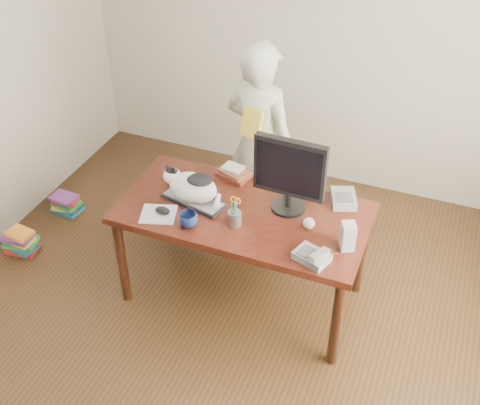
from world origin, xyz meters
name	(u,v)px	position (x,y,z in m)	size (l,w,h in m)	color
room	(200,185)	(0.00, 0.00, 1.35)	(4.50, 4.50, 4.50)	black
desk	(247,221)	(0.00, 0.68, 0.60)	(1.60, 0.80, 0.75)	black
keyboard	(194,200)	(-0.33, 0.57, 0.76)	(0.45, 0.25, 0.03)	black
cat	(191,186)	(-0.35, 0.57, 0.87)	(0.42, 0.27, 0.24)	white
monitor	(290,172)	(0.26, 0.71, 1.04)	(0.46, 0.23, 0.52)	black
pen_cup	(235,217)	(0.00, 0.45, 0.81)	(0.10, 0.10, 0.22)	gray
mousepad	(158,214)	(-0.48, 0.37, 0.75)	(0.27, 0.26, 0.00)	silver
mouse	(162,210)	(-0.46, 0.39, 0.77)	(0.11, 0.09, 0.04)	black
coffee_mug	(188,220)	(-0.26, 0.34, 0.80)	(0.12, 0.12, 0.09)	#0E1638
phone	(312,256)	(0.54, 0.32, 0.78)	(0.23, 0.20, 0.09)	slate
speaker	(348,236)	(0.70, 0.50, 0.84)	(0.11, 0.11, 0.18)	#9B9B9D
baseball	(309,223)	(0.44, 0.59, 0.79)	(0.07, 0.07, 0.07)	silver
book_stack	(234,173)	(-0.19, 0.93, 0.78)	(0.24, 0.21, 0.08)	#4D1A14
calculator	(344,198)	(0.57, 0.92, 0.78)	(0.21, 0.24, 0.06)	slate
person	(260,143)	(-0.16, 1.35, 0.79)	(0.58, 0.38, 1.58)	white
held_book	(252,123)	(-0.16, 1.18, 1.05)	(0.17, 0.12, 0.21)	gold
book_pile_a	(21,242)	(-1.75, 0.40, 0.09)	(0.27, 0.22, 0.18)	#B21C19
book_pile_b	(66,204)	(-1.72, 0.95, 0.07)	(0.26, 0.20, 0.15)	#165188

